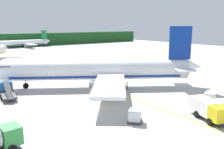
{
  "coord_description": "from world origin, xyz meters",
  "views": [
    {
      "loc": [
        -15.01,
        -15.46,
        12.21
      ],
      "look_at": [
        12.66,
        21.99,
        2.74
      ],
      "focal_mm": 39.58,
      "sensor_mm": 36.0,
      "label": 1
    }
  ],
  "objects_px": {
    "airliner_foreground": "(99,70)",
    "cargo_container_mid": "(210,99)",
    "service_truck_fuel": "(7,90)",
    "crew_marshaller": "(103,95)",
    "cargo_container_near": "(135,116)",
    "crew_loader_left": "(127,85)",
    "airliner_far_taxiway": "(24,43)",
    "service_truck_catering": "(209,109)"
  },
  "relations": [
    {
      "from": "cargo_container_near",
      "to": "cargo_container_mid",
      "type": "distance_m",
      "value": 13.95
    },
    {
      "from": "cargo_container_near",
      "to": "airliner_far_taxiway",
      "type": "bearing_deg",
      "value": 79.48
    },
    {
      "from": "service_truck_fuel",
      "to": "crew_loader_left",
      "type": "xyz_separation_m",
      "value": [
        19.6,
        -8.93,
        -0.22
      ]
    },
    {
      "from": "service_truck_catering",
      "to": "cargo_container_mid",
      "type": "bearing_deg",
      "value": 30.7
    },
    {
      "from": "airliner_foreground",
      "to": "cargo_container_near",
      "type": "bearing_deg",
      "value": -109.81
    },
    {
      "from": "service_truck_catering",
      "to": "airliner_foreground",
      "type": "bearing_deg",
      "value": 95.32
    },
    {
      "from": "service_truck_fuel",
      "to": "crew_loader_left",
      "type": "distance_m",
      "value": 21.54
    },
    {
      "from": "crew_marshaller",
      "to": "service_truck_fuel",
      "type": "bearing_deg",
      "value": 134.52
    },
    {
      "from": "airliner_far_taxiway",
      "to": "cargo_container_mid",
      "type": "bearing_deg",
      "value": -93.58
    },
    {
      "from": "airliner_foreground",
      "to": "airliner_far_taxiway",
      "type": "distance_m",
      "value": 96.8
    },
    {
      "from": "crew_loader_left",
      "to": "airliner_foreground",
      "type": "bearing_deg",
      "value": 124.56
    },
    {
      "from": "cargo_container_near",
      "to": "cargo_container_mid",
      "type": "relative_size",
      "value": 1.11
    },
    {
      "from": "cargo_container_mid",
      "to": "crew_marshaller",
      "type": "xyz_separation_m",
      "value": [
        -11.96,
        11.43,
        0.03
      ]
    },
    {
      "from": "cargo_container_near",
      "to": "crew_loader_left",
      "type": "bearing_deg",
      "value": 53.52
    },
    {
      "from": "cargo_container_mid",
      "to": "crew_marshaller",
      "type": "bearing_deg",
      "value": 136.29
    },
    {
      "from": "airliner_far_taxiway",
      "to": "cargo_container_mid",
      "type": "height_order",
      "value": "airliner_far_taxiway"
    },
    {
      "from": "cargo_container_mid",
      "to": "airliner_foreground",
      "type": "bearing_deg",
      "value": 111.24
    },
    {
      "from": "service_truck_catering",
      "to": "cargo_container_near",
      "type": "height_order",
      "value": "service_truck_catering"
    },
    {
      "from": "airliner_foreground",
      "to": "service_truck_catering",
      "type": "height_order",
      "value": "airliner_foreground"
    },
    {
      "from": "service_truck_catering",
      "to": "cargo_container_near",
      "type": "distance_m",
      "value": 9.78
    },
    {
      "from": "airliner_far_taxiway",
      "to": "crew_loader_left",
      "type": "height_order",
      "value": "airliner_far_taxiway"
    },
    {
      "from": "airliner_foreground",
      "to": "airliner_far_taxiway",
      "type": "height_order",
      "value": "airliner_foreground"
    },
    {
      "from": "service_truck_catering",
      "to": "cargo_container_near",
      "type": "bearing_deg",
      "value": 149.9
    },
    {
      "from": "airliner_foreground",
      "to": "cargo_container_mid",
      "type": "relative_size",
      "value": 16.86
    },
    {
      "from": "airliner_foreground",
      "to": "cargo_container_near",
      "type": "height_order",
      "value": "airliner_foreground"
    },
    {
      "from": "airliner_far_taxiway",
      "to": "crew_loader_left",
      "type": "distance_m",
      "value": 101.02
    },
    {
      "from": "service_truck_catering",
      "to": "service_truck_fuel",
      "type": "bearing_deg",
      "value": 124.62
    },
    {
      "from": "airliner_far_taxiway",
      "to": "cargo_container_near",
      "type": "distance_m",
      "value": 115.25
    },
    {
      "from": "cargo_container_mid",
      "to": "crew_loader_left",
      "type": "bearing_deg",
      "value": 106.32
    },
    {
      "from": "airliner_far_taxiway",
      "to": "crew_marshaller",
      "type": "bearing_deg",
      "value": -100.48
    },
    {
      "from": "service_truck_catering",
      "to": "crew_loader_left",
      "type": "height_order",
      "value": "service_truck_catering"
    },
    {
      "from": "crew_loader_left",
      "to": "crew_marshaller",
      "type": "bearing_deg",
      "value": -157.42
    },
    {
      "from": "cargo_container_near",
      "to": "airliner_foreground",
      "type": "bearing_deg",
      "value": 70.19
    },
    {
      "from": "service_truck_catering",
      "to": "crew_marshaller",
      "type": "bearing_deg",
      "value": 114.11
    },
    {
      "from": "airliner_foreground",
      "to": "crew_loader_left",
      "type": "relative_size",
      "value": 23.15
    },
    {
      "from": "cargo_container_mid",
      "to": "airliner_far_taxiway",
      "type": "bearing_deg",
      "value": 86.42
    },
    {
      "from": "airliner_far_taxiway",
      "to": "cargo_container_near",
      "type": "bearing_deg",
      "value": -100.52
    },
    {
      "from": "airliner_far_taxiway",
      "to": "crew_loader_left",
      "type": "bearing_deg",
      "value": -96.52
    },
    {
      "from": "airliner_foreground",
      "to": "crew_marshaller",
      "type": "xyz_separation_m",
      "value": [
        -4.46,
        -7.87,
        -2.38
      ]
    },
    {
      "from": "cargo_container_mid",
      "to": "crew_loader_left",
      "type": "height_order",
      "value": "cargo_container_mid"
    },
    {
      "from": "airliner_foreground",
      "to": "cargo_container_mid",
      "type": "bearing_deg",
      "value": -68.76
    },
    {
      "from": "service_truck_fuel",
      "to": "crew_marshaller",
      "type": "distance_m",
      "value": 17.01
    }
  ]
}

